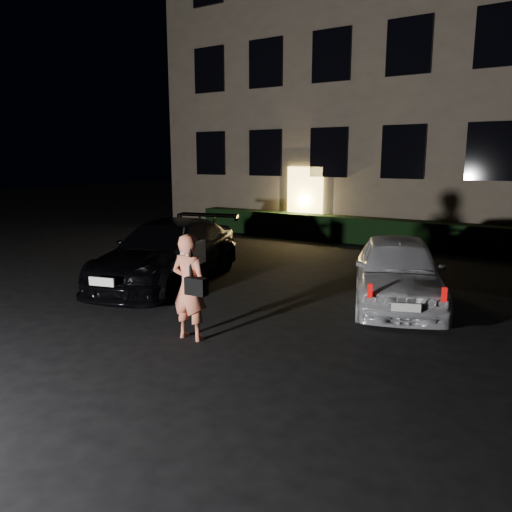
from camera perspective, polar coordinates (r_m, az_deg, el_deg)
The scene contains 6 objects.
ground at distance 7.76m, azimuth -8.99°, elevation -10.16°, with size 80.00×80.00×0.00m, color black.
building at distance 21.17m, azimuth 20.24°, elevation 19.14°, with size 20.00×8.11×12.00m.
hedge at distance 16.76m, azimuth 15.55°, elevation 2.55°, with size 15.00×0.70×0.85m, color black.
sedan at distance 11.47m, azimuth -10.02°, elevation 0.41°, with size 3.13×5.19×1.41m.
hatch at distance 9.99m, azimuth 15.90°, elevation -1.60°, with size 2.90×4.25×1.34m.
man at distance 7.79m, azimuth -7.58°, elevation -3.51°, with size 0.71×0.45×1.68m.
Camera 1 is at (4.87, -5.36, 2.79)m, focal length 35.00 mm.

